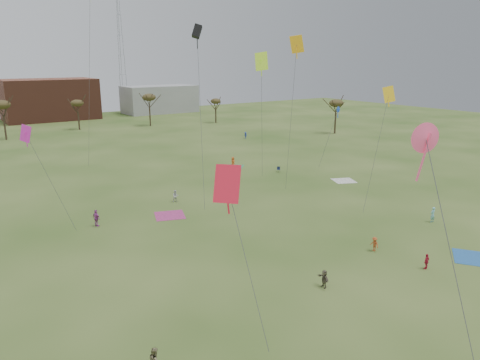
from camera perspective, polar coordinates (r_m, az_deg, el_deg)
ground at (r=40.58m, az=9.87°, el=-11.19°), size 260.00×260.00×0.00m
spectator_fore_a at (r=43.20m, az=22.47°, el=-9.47°), size 0.85×0.45×1.39m
spectator_fore_c at (r=37.65m, az=10.55°, el=-12.14°), size 0.67×1.43×1.48m
flyer_mid_b at (r=45.33m, az=16.59°, el=-7.75°), size 0.56×0.94×1.41m
flyer_mid_c at (r=55.23m, az=23.12°, el=-4.03°), size 0.67×0.47×1.76m
spectator_mid_d at (r=51.97m, az=-17.66°, el=-4.60°), size 0.84×1.20×1.89m
spectator_mid_e at (r=58.44m, az=-8.13°, el=-2.03°), size 0.90×0.79×1.56m
flyer_far_b at (r=76.13m, az=-0.90°, el=2.26°), size 1.09×0.96×1.88m
flyer_far_c at (r=104.68m, az=0.70°, el=5.67°), size 0.75×1.05×1.48m
blanket_blue at (r=47.48m, az=27.46°, el=-8.75°), size 4.96×4.96×0.03m
blanket_cream at (r=69.86m, az=12.96°, el=-0.09°), size 4.10×4.10×0.03m
blanket_plum at (r=53.81m, az=-8.85°, el=-4.44°), size 4.28×4.28×0.03m
blanket_olive at (r=77.11m, az=-0.71°, el=1.71°), size 4.26×4.26×0.03m
camp_chair_right at (r=73.57m, az=4.87°, el=1.20°), size 0.73×0.74×0.87m
kites_aloft at (r=58.20m, az=-8.78°, el=17.66°), size 51.62×66.51×27.87m
tree_line at (r=107.78m, az=-22.31°, el=8.24°), size 117.44×49.32×8.91m
building_brick at (r=149.33m, az=-22.87°, el=9.35°), size 26.00×16.00×12.00m
building_grey at (r=158.59m, az=-10.08°, el=10.01°), size 24.00×12.00×9.00m
radio_tower at (r=160.68m, az=-14.77°, el=15.07°), size 1.51×1.72×41.00m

